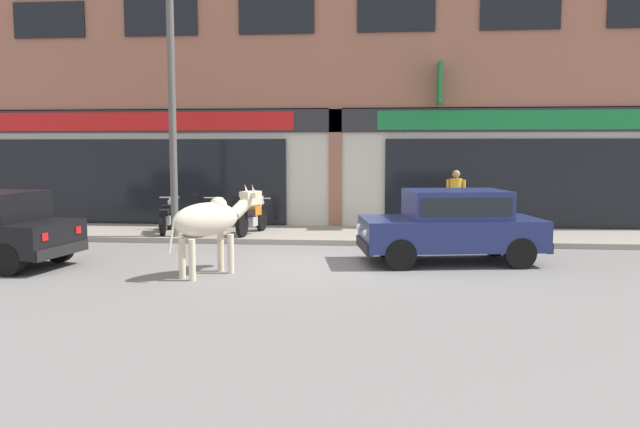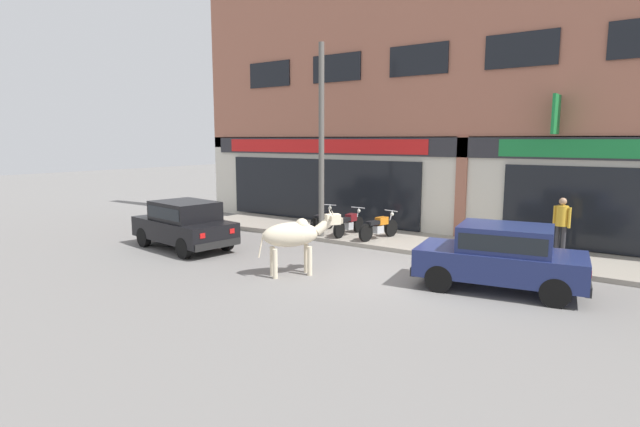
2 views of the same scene
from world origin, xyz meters
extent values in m
plane|color=slate|center=(0.00, 0.00, 0.00)|extent=(90.00, 90.00, 0.00)
cube|color=gray|center=(0.00, 3.63, 0.06)|extent=(19.00, 2.86, 0.13)
cube|color=#9E604C|center=(0.00, 5.34, 6.40)|extent=(23.00, 0.55, 6.90)
cube|color=beige|center=(0.00, 5.34, 1.70)|extent=(23.00, 0.55, 3.40)
cube|color=#28282D|center=(0.00, 5.02, 3.05)|extent=(22.08, 0.08, 0.64)
cube|color=black|center=(-5.75, 5.01, 1.35)|extent=(8.74, 0.10, 2.40)
cube|color=red|center=(-5.75, 4.99, 3.05)|extent=(9.20, 0.05, 0.52)
cube|color=#9E604C|center=(0.00, 5.04, 1.70)|extent=(0.36, 0.12, 3.40)
cube|color=black|center=(-8.15, 5.03, 5.91)|extent=(2.09, 0.06, 1.00)
cube|color=black|center=(-4.89, 5.03, 5.91)|extent=(2.09, 0.06, 1.00)
cube|color=black|center=(-1.63, 5.03, 5.91)|extent=(2.09, 0.06, 1.00)
cube|color=black|center=(1.63, 5.03, 5.91)|extent=(2.09, 0.06, 1.00)
cube|color=#197A38|center=(2.77, 4.61, 4.00)|extent=(0.08, 0.80, 1.10)
ellipsoid|color=beige|center=(-1.85, -1.51, 1.02)|extent=(1.24, 1.44, 0.60)
sphere|color=beige|center=(-1.69, -1.28, 1.25)|extent=(0.32, 0.32, 0.32)
cylinder|color=beige|center=(-1.71, -1.07, 0.36)|extent=(0.12, 0.12, 0.72)
cylinder|color=beige|center=(-1.48, -1.24, 0.36)|extent=(0.12, 0.12, 0.72)
cylinder|color=beige|center=(-2.22, -1.77, 0.36)|extent=(0.12, 0.12, 0.72)
cylinder|color=beige|center=(-1.99, -1.94, 0.36)|extent=(0.12, 0.12, 0.72)
cylinder|color=beige|center=(-1.37, -0.84, 1.17)|extent=(0.47, 0.52, 0.43)
cube|color=beige|center=(-1.22, -0.63, 1.34)|extent=(0.39, 0.42, 0.26)
cube|color=tan|center=(-1.11, -0.49, 1.30)|extent=(0.21, 0.21, 0.14)
cone|color=beige|center=(-1.32, -0.61, 1.52)|extent=(0.11, 0.13, 0.19)
cone|color=beige|center=(-1.16, -0.72, 1.52)|extent=(0.11, 0.13, 0.19)
cube|color=beige|center=(-1.39, -0.60, 1.40)|extent=(0.14, 0.11, 0.10)
cube|color=beige|center=(-1.14, -0.79, 1.40)|extent=(0.14, 0.11, 0.10)
cylinder|color=beige|center=(-2.29, -2.11, 0.80)|extent=(0.13, 0.16, 0.60)
cylinder|color=black|center=(1.62, -0.69, 0.30)|extent=(0.62, 0.28, 0.60)
cylinder|color=black|center=(1.38, 0.74, 0.30)|extent=(0.62, 0.28, 0.60)
cylinder|color=black|center=(3.89, -0.31, 0.30)|extent=(0.62, 0.28, 0.60)
cylinder|color=black|center=(3.65, 1.11, 0.30)|extent=(0.62, 0.28, 0.60)
cube|color=navy|center=(2.63, 0.21, 0.60)|extent=(3.71, 2.15, 0.60)
cube|color=navy|center=(2.73, 0.23, 1.18)|extent=(2.11, 1.73, 0.56)
cube|color=black|center=(2.73, 0.23, 1.18)|extent=(1.96, 1.73, 0.35)
cube|color=black|center=(0.93, -0.07, 0.38)|extent=(0.37, 1.52, 0.20)
cube|color=black|center=(4.34, 0.49, 0.38)|extent=(0.37, 1.52, 0.20)
sphere|color=silver|center=(0.98, -0.55, 0.68)|extent=(0.14, 0.14, 0.14)
sphere|color=silver|center=(0.82, 0.40, 0.68)|extent=(0.14, 0.14, 0.14)
cube|color=red|center=(4.45, 0.01, 0.70)|extent=(0.06, 0.16, 0.14)
cube|color=red|center=(4.28, 0.99, 0.70)|extent=(0.06, 0.16, 0.14)
cylinder|color=black|center=(-7.66, -1.57, 0.30)|extent=(0.62, 0.26, 0.60)
cylinder|color=black|center=(-7.46, -0.14, 0.30)|extent=(0.62, 0.26, 0.60)
cylinder|color=black|center=(-5.38, -1.89, 0.30)|extent=(0.62, 0.26, 0.60)
cylinder|color=black|center=(-5.18, -0.46, 0.30)|extent=(0.62, 0.26, 0.60)
cube|color=black|center=(-6.42, -1.01, 0.60)|extent=(3.69, 2.07, 0.60)
cube|color=black|center=(-6.32, -1.03, 1.18)|extent=(2.08, 1.69, 0.56)
cube|color=black|center=(-6.32, -1.03, 1.18)|extent=(1.93, 1.69, 0.35)
cube|color=black|center=(-8.13, -0.77, 0.38)|extent=(0.33, 1.52, 0.20)
cube|color=black|center=(-4.71, -1.25, 0.38)|extent=(0.33, 1.52, 0.20)
sphere|color=silver|center=(-8.23, -1.24, 0.68)|extent=(0.14, 0.14, 0.14)
sphere|color=silver|center=(-8.10, -0.29, 0.68)|extent=(0.14, 0.14, 0.14)
cube|color=red|center=(-4.75, -1.75, 0.70)|extent=(0.05, 0.16, 0.14)
cube|color=red|center=(-4.61, -0.77, 0.70)|extent=(0.05, 0.16, 0.14)
cylinder|color=black|center=(-4.35, 3.82, 0.41)|extent=(0.20, 0.57, 0.56)
cylinder|color=black|center=(-4.11, 2.59, 0.41)|extent=(0.20, 0.57, 0.56)
cube|color=#B2B5BA|center=(-4.23, 3.18, 0.45)|extent=(0.26, 0.35, 0.24)
cube|color=black|center=(-4.26, 3.34, 0.71)|extent=(0.31, 0.44, 0.24)
cube|color=black|center=(-4.18, 2.95, 0.69)|extent=(0.31, 0.55, 0.12)
cylinder|color=#B2B5BA|center=(-4.33, 3.76, 0.71)|extent=(0.09, 0.27, 0.59)
cylinder|color=#B2B5BA|center=(-4.34, 3.80, 0.99)|extent=(0.52, 0.13, 0.03)
sphere|color=silver|center=(-4.35, 3.85, 0.87)|extent=(0.12, 0.12, 0.12)
cylinder|color=#B2B5BA|center=(-4.27, 2.81, 0.37)|extent=(0.15, 0.48, 0.06)
cylinder|color=black|center=(-3.13, 3.79, 0.41)|extent=(0.11, 0.56, 0.56)
cylinder|color=black|center=(-3.10, 2.54, 0.41)|extent=(0.11, 0.56, 0.56)
cube|color=#B2B5BA|center=(-3.12, 3.15, 0.45)|extent=(0.21, 0.33, 0.24)
cube|color=maroon|center=(-3.12, 3.31, 0.71)|extent=(0.25, 0.41, 0.24)
cube|color=black|center=(-3.11, 2.91, 0.69)|extent=(0.23, 0.53, 0.12)
cylinder|color=#B2B5BA|center=(-3.13, 3.73, 0.71)|extent=(0.05, 0.27, 0.59)
cylinder|color=#B2B5BA|center=(-3.13, 3.77, 0.99)|extent=(0.52, 0.05, 0.03)
sphere|color=silver|center=(-3.13, 3.83, 0.87)|extent=(0.12, 0.12, 0.12)
cylinder|color=#B2B5BA|center=(-3.22, 2.78, 0.37)|extent=(0.07, 0.48, 0.06)
cylinder|color=black|center=(-1.86, 3.77, 0.41)|extent=(0.21, 0.57, 0.56)
cylinder|color=black|center=(-2.11, 2.55, 0.41)|extent=(0.21, 0.57, 0.56)
cube|color=#B2B5BA|center=(-1.98, 3.14, 0.45)|extent=(0.26, 0.35, 0.24)
cube|color=orange|center=(-1.95, 3.30, 0.71)|extent=(0.32, 0.44, 0.24)
cube|color=black|center=(-2.03, 2.90, 0.69)|extent=(0.32, 0.55, 0.12)
cylinder|color=#B2B5BA|center=(-1.87, 3.71, 0.71)|extent=(0.09, 0.27, 0.59)
cylinder|color=#B2B5BA|center=(-1.86, 3.75, 0.99)|extent=(0.52, 0.14, 0.03)
sphere|color=silver|center=(-1.85, 3.81, 0.87)|extent=(0.12, 0.12, 0.12)
cylinder|color=#B2B5BA|center=(-2.16, 2.81, 0.37)|extent=(0.15, 0.48, 0.06)
cylinder|color=#2D2D33|center=(3.28, 4.04, 0.54)|extent=(0.11, 0.11, 0.82)
cylinder|color=#2D2D33|center=(3.11, 4.10, 0.54)|extent=(0.11, 0.11, 0.82)
cylinder|color=gold|center=(3.20, 4.07, 1.23)|extent=(0.32, 0.32, 0.56)
cylinder|color=gold|center=(3.40, 4.00, 1.20)|extent=(0.08, 0.08, 0.56)
cylinder|color=gold|center=(3.00, 4.14, 1.20)|extent=(0.08, 0.08, 0.56)
sphere|color=tan|center=(3.20, 4.07, 1.63)|extent=(0.20, 0.20, 0.20)
cylinder|color=#595651|center=(-3.77, 2.50, 3.23)|extent=(0.18, 0.18, 6.20)
camera|label=1|loc=(1.19, -12.29, 2.26)|focal=35.00mm
camera|label=2|loc=(5.60, -10.78, 3.31)|focal=28.00mm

